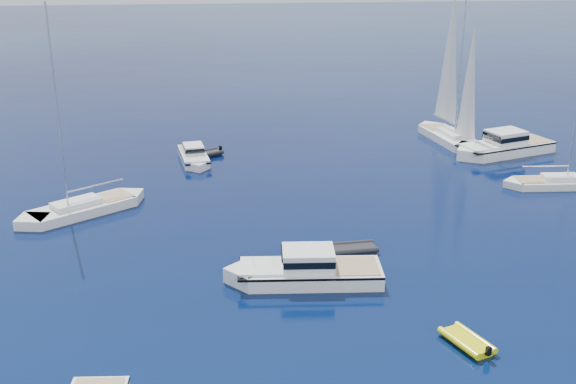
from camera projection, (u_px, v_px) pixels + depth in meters
The scene contains 9 objects.
motor_cruiser_centre at pixel (305, 281), 43.04m from camera, with size 3.14×10.27×2.70m, color white, non-canonical shape.
motor_cruiser_distant at pixel (502, 154), 67.95m from camera, with size 3.43×11.22×2.95m, color white, non-canonical shape.
motor_cruiser_horizon at pixel (194, 161), 65.80m from camera, with size 2.32×7.59×1.99m, color white, non-canonical shape.
sailboat_mid_l at pixel (83, 213), 53.57m from camera, with size 2.87×11.02×16.20m, color silver, non-canonical shape.
sailboat_centre at pixel (555, 187), 59.19m from camera, with size 2.41×9.28×13.64m, color white, non-canonical shape.
sailboat_sails_r at pixel (449, 141), 72.25m from camera, with size 3.00×11.56×16.99m, color white, non-canonical shape.
tender_yellow at pixel (466, 345), 36.36m from camera, with size 1.76×3.10×0.95m, color yellow, non-canonical shape.
tender_grey_near at pixel (351, 252), 47.06m from camera, with size 1.93×3.50×0.95m, color black, non-canonical shape.
tender_grey_far at pixel (206, 156), 67.29m from camera, with size 1.84×3.29×0.95m, color black, non-canonical shape.
Camera 1 is at (-6.11, -23.14, 19.80)m, focal length 44.29 mm.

